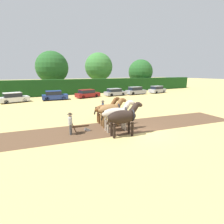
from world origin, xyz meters
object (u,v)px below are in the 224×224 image
object	(u,v)px
draft_horse_lead_right	(117,113)
farmer_beside_team	(103,107)
parked_car_left	(14,98)
parked_car_far_right	(157,90)
plow	(82,128)
parked_car_center	(87,94)
farmer_at_plow	(70,122)
parked_car_center_right	(115,92)
draft_horse_lead_left	(124,117)
tree_center	(141,72)
parked_car_center_left	(55,96)
tree_left	(52,67)
parked_car_right	(136,91)
draft_horse_trail_left	(111,110)
tree_center_left	(99,67)
draft_horse_trail_right	(106,109)

from	to	relation	value
draft_horse_lead_right	farmer_beside_team	size ratio (longest dim) A/B	1.64
parked_car_left	parked_car_far_right	distance (m)	28.06
plow	parked_car_center	distance (m)	19.06
farmer_at_plow	parked_car_far_right	world-z (taller)	farmer_at_plow
plow	parked_car_center_right	xyz separation A→B (m)	(12.78, 17.47, 0.37)
draft_horse_lead_left	parked_car_far_right	size ratio (longest dim) A/B	0.65
tree_center	plow	world-z (taller)	tree_center
parked_car_center	tree_center	bearing A→B (deg)	15.51
parked_car_center_left	parked_car_center	distance (m)	5.82
parked_car_left	tree_center	bearing A→B (deg)	6.52
tree_left	parked_car_right	size ratio (longest dim) A/B	2.19
plow	parked_car_right	size ratio (longest dim) A/B	0.37
tree_left	parked_car_center_left	world-z (taller)	tree_left
draft_horse_lead_right	plow	size ratio (longest dim) A/B	1.85
tree_center	draft_horse_lead_left	xyz separation A→B (m)	(-24.34, -29.75, -3.26)
draft_horse_trail_left	parked_car_center_left	bearing A→B (deg)	102.19
farmer_beside_team	tree_center	bearing A→B (deg)	75.57
tree_center_left	draft_horse_lead_left	world-z (taller)	tree_center_left
farmer_beside_team	parked_car_left	size ratio (longest dim) A/B	0.41
tree_center	tree_left	bearing A→B (deg)	175.33
tree_left	draft_horse_lead_right	world-z (taller)	tree_left
parked_car_center	parked_car_center_right	world-z (taller)	parked_car_center
tree_center	parked_car_far_right	world-z (taller)	tree_center
draft_horse_lead_left	plow	world-z (taller)	draft_horse_lead_left
parked_car_right	parked_car_far_right	xyz separation A→B (m)	(5.79, -0.11, -0.01)
tree_left	farmer_beside_team	size ratio (longest dim) A/B	5.25
tree_center_left	draft_horse_trail_left	world-z (taller)	tree_center_left
tree_center_left	parked_car_center_left	bearing A→B (deg)	-138.96
plow	tree_center	bearing A→B (deg)	53.67
parked_car_center	parked_car_far_right	distance (m)	16.30
draft_horse_lead_left	plow	size ratio (longest dim) A/B	1.83
draft_horse_trail_right	tree_center	bearing A→B (deg)	55.28
tree_left	tree_center_left	xyz separation A→B (m)	(11.27, -0.35, 0.31)
draft_horse_lead_left	parked_car_center_left	world-z (taller)	draft_horse_lead_left
draft_horse_lead_right	farmer_at_plow	size ratio (longest dim) A/B	1.76
draft_horse_lead_left	parked_car_far_right	world-z (taller)	draft_horse_lead_left
tree_center_left	draft_horse_trail_right	bearing A→B (deg)	-113.19
draft_horse_lead_right	draft_horse_trail_right	size ratio (longest dim) A/B	1.07
draft_horse_lead_right	plow	bearing A→B (deg)	166.48
tree_left	tree_center	distance (m)	23.37
draft_horse_lead_right	parked_car_center_left	size ratio (longest dim) A/B	0.67
tree_left	draft_horse_trail_left	xyz separation A→B (m)	(-0.73, -29.18, -4.14)
draft_horse_trail_right	farmer_at_plow	bearing A→B (deg)	-148.20
draft_horse_trail_right	tree_center_left	bearing A→B (deg)	74.55
farmer_at_plow	tree_center	bearing A→B (deg)	72.84
draft_horse_trail_left	parked_car_far_right	world-z (taller)	draft_horse_trail_left
tree_center_left	parked_car_right	distance (m)	13.25
draft_horse_trail_right	parked_car_center_right	bearing A→B (deg)	65.83
tree_center_left	draft_horse_trail_left	size ratio (longest dim) A/B	3.47
parked_car_left	parked_car_far_right	xyz separation A→B (m)	(28.05, -0.81, 0.03)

